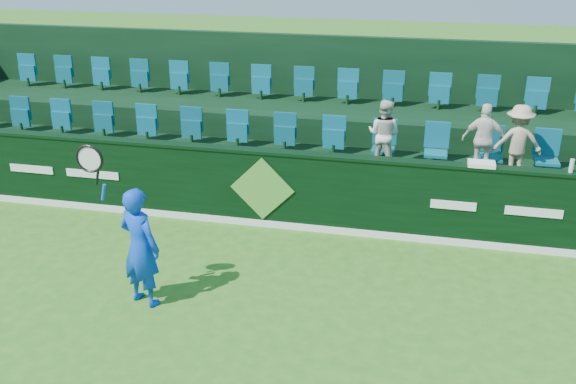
% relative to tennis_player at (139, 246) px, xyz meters
% --- Properties ---
extents(ground, '(60.00, 60.00, 0.00)m').
position_rel_tennis_player_xyz_m(ground, '(0.98, -1.26, -0.86)').
color(ground, '#286D1A').
rests_on(ground, ground).
extents(sponsor_hoarding, '(16.00, 0.25, 1.35)m').
position_rel_tennis_player_xyz_m(sponsor_hoarding, '(0.99, 2.74, -0.18)').
color(sponsor_hoarding, black).
rests_on(sponsor_hoarding, ground).
extents(stand_tier_front, '(16.00, 2.00, 0.80)m').
position_rel_tennis_player_xyz_m(stand_tier_front, '(0.98, 3.84, -0.46)').
color(stand_tier_front, black).
rests_on(stand_tier_front, ground).
extents(stand_tier_back, '(16.00, 1.80, 1.30)m').
position_rel_tennis_player_xyz_m(stand_tier_back, '(0.98, 5.74, -0.21)').
color(stand_tier_back, black).
rests_on(stand_tier_back, ground).
extents(stand_rear, '(16.00, 4.10, 2.60)m').
position_rel_tennis_player_xyz_m(stand_rear, '(0.98, 6.18, 0.36)').
color(stand_rear, black).
rests_on(stand_rear, ground).
extents(seat_row_front, '(13.50, 0.50, 0.60)m').
position_rel_tennis_player_xyz_m(seat_row_front, '(0.98, 4.24, 0.24)').
color(seat_row_front, '#0D5E77').
rests_on(seat_row_front, stand_tier_front).
extents(seat_row_back, '(13.50, 0.50, 0.60)m').
position_rel_tennis_player_xyz_m(seat_row_back, '(0.98, 6.04, 0.74)').
color(seat_row_back, '#0D5E77').
rests_on(seat_row_back, stand_tier_back).
extents(tennis_player, '(1.10, 0.58, 2.30)m').
position_rel_tennis_player_xyz_m(tennis_player, '(0.00, 0.00, 0.00)').
color(tennis_player, blue).
rests_on(tennis_player, ground).
extents(spectator_left, '(0.70, 0.62, 1.21)m').
position_rel_tennis_player_xyz_m(spectator_left, '(2.85, 3.86, 0.55)').
color(spectator_left, silver).
rests_on(spectator_left, stand_tier_front).
extents(spectator_middle, '(0.75, 0.37, 1.24)m').
position_rel_tennis_player_xyz_m(spectator_middle, '(4.54, 3.86, 0.57)').
color(spectator_middle, white).
rests_on(spectator_middle, stand_tier_front).
extents(spectator_right, '(0.84, 0.52, 1.25)m').
position_rel_tennis_player_xyz_m(spectator_right, '(5.07, 3.86, 0.57)').
color(spectator_right, tan).
rests_on(spectator_right, stand_tier_front).
extents(towel, '(0.41, 0.27, 0.06)m').
position_rel_tennis_player_xyz_m(towel, '(4.44, 2.74, 0.52)').
color(towel, white).
rests_on(towel, sponsor_hoarding).
extents(drinks_bottle, '(0.07, 0.07, 0.21)m').
position_rel_tennis_player_xyz_m(drinks_bottle, '(5.73, 2.74, 0.60)').
color(drinks_bottle, silver).
rests_on(drinks_bottle, sponsor_hoarding).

